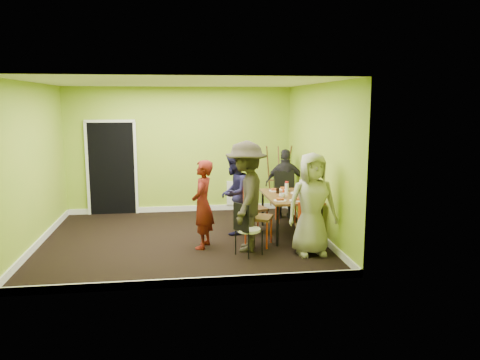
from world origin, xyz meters
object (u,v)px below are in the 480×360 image
object	(u,v)px
chair_bentwood	(246,227)
thermos	(287,189)
dining_table	(290,198)
person_left_near	(246,196)
blue_bottle	(306,194)
chair_back_end	(284,186)
person_front_end	(312,204)
chair_front_end	(307,223)
chair_left_far	(250,204)
chair_left_near	(254,211)
person_back_end	(286,184)
easel	(278,178)
person_standing	(203,204)
orange_bottle	(283,192)
person_left_far	(234,194)

from	to	relation	value
chair_bentwood	thermos	xyz separation A→B (m)	(0.94, 1.15, 0.38)
dining_table	person_left_near	bearing A→B (deg)	-139.72
blue_bottle	person_left_near	bearing A→B (deg)	-160.17
blue_bottle	chair_back_end	bearing A→B (deg)	91.46
dining_table	chair_bentwood	world-z (taller)	chair_bentwood
thermos	person_front_end	xyz separation A→B (m)	(0.13, -1.22, -0.03)
chair_front_end	chair_left_far	bearing A→B (deg)	131.94
chair_left_near	person_back_end	distance (m)	2.07
chair_left_far	chair_back_end	world-z (taller)	chair_back_end
easel	person_standing	bearing A→B (deg)	-126.16
chair_left_near	person_standing	distance (m)	0.90
chair_left_far	person_front_end	size ratio (longest dim) A/B	0.61
person_left_near	person_back_end	xyz separation A→B (m)	(1.17, 2.07, -0.18)
chair_front_end	chair_bentwood	bearing A→B (deg)	-166.17
person_front_end	chair_back_end	bearing A→B (deg)	85.01
orange_bottle	person_back_end	world-z (taller)	person_back_end
person_back_end	easel	bearing A→B (deg)	-78.57
person_left_far	person_left_near	size ratio (longest dim) A/B	0.83
orange_bottle	person_front_end	world-z (taller)	person_front_end
dining_table	blue_bottle	size ratio (longest dim) A/B	8.22
person_left_far	person_front_end	bearing A→B (deg)	62.49
chair_left_near	chair_front_end	size ratio (longest dim) A/B	1.25
orange_bottle	person_left_far	distance (m)	0.93
dining_table	chair_left_near	xyz separation A→B (m)	(-0.78, -0.55, -0.10)
easel	person_back_end	xyz separation A→B (m)	(0.02, -0.70, -0.00)
blue_bottle	chair_front_end	bearing A→B (deg)	-103.80
easel	blue_bottle	distance (m)	2.35
chair_bentwood	person_front_end	bearing A→B (deg)	51.44
chair_bentwood	easel	world-z (taller)	easel
chair_left_near	chair_left_far	bearing A→B (deg)	-161.30
chair_left_far	chair_front_end	size ratio (longest dim) A/B	1.21
dining_table	blue_bottle	world-z (taller)	blue_bottle
chair_left_near	person_front_end	size ratio (longest dim) A/B	0.64
dining_table	person_standing	bearing A→B (deg)	-160.48
blue_bottle	person_back_end	world-z (taller)	person_back_end
blue_bottle	person_standing	distance (m)	1.87
dining_table	orange_bottle	distance (m)	0.21
chair_back_end	person_standing	size ratio (longest dim) A/B	0.68
person_left_far	person_back_end	bearing A→B (deg)	154.60
easel	chair_left_far	bearing A→B (deg)	-117.10
chair_left_far	blue_bottle	bearing A→B (deg)	41.58
easel	person_left_far	distance (m)	2.13
chair_left_far	orange_bottle	distance (m)	0.67
chair_left_near	thermos	size ratio (longest dim) A/B	4.72
chair_left_far	person_back_end	distance (m)	1.48
easel	person_front_end	world-z (taller)	person_front_end
dining_table	chair_left_near	distance (m)	0.96
person_standing	easel	bearing A→B (deg)	161.92
chair_left_near	thermos	xyz separation A→B (m)	(0.72, 0.59, 0.26)
chair_bentwood	person_back_end	world-z (taller)	person_back_end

